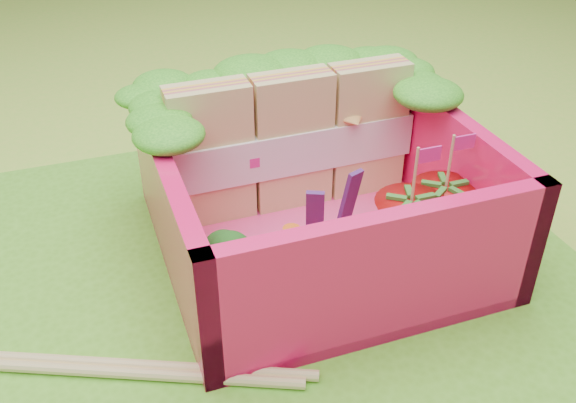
# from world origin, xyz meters

# --- Properties ---
(ground) EXTENTS (14.00, 14.00, 0.00)m
(ground) POSITION_xyz_m (0.00, 0.00, 0.00)
(ground) COLOR #93D23B
(ground) RESTS_ON ground
(placemat) EXTENTS (2.60, 2.60, 0.03)m
(placemat) POSITION_xyz_m (0.00, 0.00, 0.01)
(placemat) COLOR #5BAF27
(placemat) RESTS_ON ground
(bento_floor) EXTENTS (1.30, 1.30, 0.05)m
(bento_floor) POSITION_xyz_m (0.25, 0.17, 0.06)
(bento_floor) COLOR #FF418B
(bento_floor) RESTS_ON placemat
(bento_box) EXTENTS (1.30, 1.30, 0.55)m
(bento_box) POSITION_xyz_m (0.25, 0.17, 0.31)
(bento_box) COLOR #FF155D
(bento_box) RESTS_ON placemat
(lettuce_ruffle) EXTENTS (1.43, 0.77, 0.11)m
(lettuce_ruffle) POSITION_xyz_m (0.25, 0.62, 0.64)
(lettuce_ruffle) COLOR #218017
(lettuce_ruffle) RESTS_ON bento_box
(sandwich_stack) EXTENTS (1.14, 0.18, 0.63)m
(sandwich_stack) POSITION_xyz_m (0.25, 0.47, 0.39)
(sandwich_stack) COLOR tan
(sandwich_stack) RESTS_ON bento_floor
(broccoli) EXTENTS (0.34, 0.34, 0.25)m
(broccoli) POSITION_xyz_m (-0.19, -0.10, 0.26)
(broccoli) COLOR #559246
(broccoli) RESTS_ON bento_floor
(carrot_sticks) EXTENTS (0.14, 0.19, 0.25)m
(carrot_sticks) POSITION_xyz_m (0.01, -0.14, 0.20)
(carrot_sticks) COLOR orange
(carrot_sticks) RESTS_ON bento_floor
(purple_wedges) EXTENTS (0.25, 0.13, 0.38)m
(purple_wedges) POSITION_xyz_m (0.26, 0.02, 0.27)
(purple_wedges) COLOR #3C1856
(purple_wedges) RESTS_ON bento_floor
(strawberry_left) EXTENTS (0.29, 0.29, 0.53)m
(strawberry_left) POSITION_xyz_m (0.53, -0.13, 0.23)
(strawberry_left) COLOR #B40B19
(strawberry_left) RESTS_ON bento_floor
(strawberry_right) EXTENTS (0.28, 0.28, 0.52)m
(strawberry_right) POSITION_xyz_m (0.72, -0.07, 0.23)
(strawberry_right) COLOR #B40B19
(strawberry_right) RESTS_ON bento_floor
(snap_peas) EXTENTS (0.64, 0.58, 0.05)m
(snap_peas) POSITION_xyz_m (0.64, -0.07, 0.11)
(snap_peas) COLOR green
(snap_peas) RESTS_ON bento_floor
(chopsticks) EXTENTS (1.98, 0.91, 0.04)m
(chopsticks) POSITION_xyz_m (-1.00, -0.14, 0.05)
(chopsticks) COLOR #D5BA75
(chopsticks) RESTS_ON placemat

